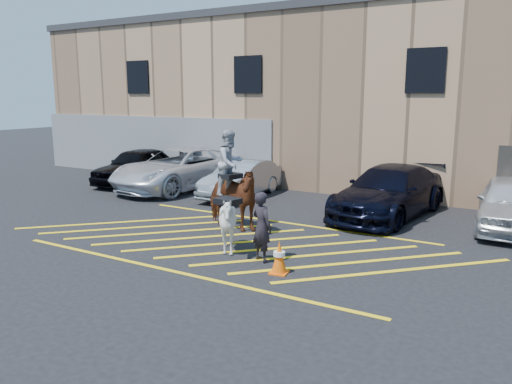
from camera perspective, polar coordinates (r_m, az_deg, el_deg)
The scene contains 12 objects.
ground at distance 13.33m, azimuth -1.63°, elevation -5.50°, with size 90.00×90.00×0.00m, color black.
car_black_suv at distance 22.25m, azimuth -13.48°, elevation 2.93°, with size 1.82×4.52×1.54m, color black.
car_white_pickup at distance 20.56m, azimuth -8.71°, elevation 2.65°, with size 2.77×6.02×1.67m, color silver.
car_silver_sedan at distance 18.76m, azimuth -1.68°, elevation 1.49°, with size 1.44×4.14×1.36m, color #8D949A.
car_blue_suv at distance 16.32m, azimuth 14.97°, elevation 0.05°, with size 2.21×5.43×1.58m, color black.
car_white_suv at distance 15.94m, azimuth 27.17°, elevation -1.19°, with size 1.78×4.43×1.51m, color silver.
handler at distance 11.48m, azimuth 0.67°, elevation -3.99°, with size 0.60×0.39×1.64m, color black.
warehouse at distance 23.82m, azimuth 13.96°, elevation 10.39°, with size 32.42×10.20×7.30m.
hatching_zone at distance 13.08m, azimuth -2.33°, elevation -5.80°, with size 12.60×5.12×0.01m.
mounted_bay at distance 14.18m, azimuth -2.92°, elevation 0.27°, with size 2.32×1.43×2.84m.
saddled_white at distance 12.12m, azimuth -3.22°, elevation -3.60°, with size 1.36×1.48×1.45m.
traffic_cone at distance 10.83m, azimuth 2.67°, elevation -7.44°, with size 0.43×0.43×0.73m.
Camera 1 is at (6.76, -10.84, 3.80)m, focal length 35.00 mm.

